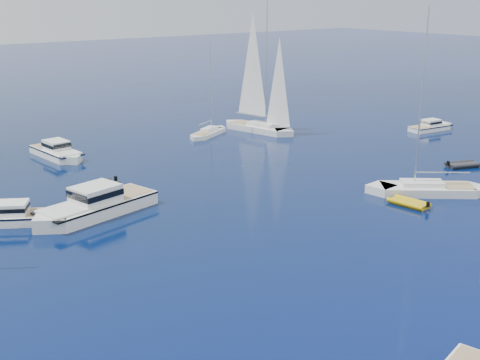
{
  "coord_description": "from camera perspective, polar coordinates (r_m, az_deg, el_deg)",
  "views": [
    {
      "loc": [
        -30.44,
        -16.46,
        16.98
      ],
      "look_at": [
        -0.47,
        22.3,
        2.2
      ],
      "focal_mm": 46.93,
      "sensor_mm": 36.0,
      "label": 1
    }
  ],
  "objects": [
    {
      "name": "motor_cruiser_centre",
      "position": [
        51.0,
        -13.09,
        -3.12
      ],
      "size": [
        12.07,
        5.94,
        3.04
      ],
      "primitive_type": null,
      "rotation": [
        0.0,
        0.0,
        1.79
      ],
      "color": "silver",
      "rests_on": "ground"
    },
    {
      "name": "sailboat_mid_r",
      "position": [
        57.27,
        16.59,
        -1.18
      ],
      "size": [
        10.54,
        9.39,
        16.52
      ],
      "primitive_type": null,
      "rotation": [
        0.0,
        0.0,
        0.88
      ],
      "color": "silver",
      "rests_on": "ground"
    },
    {
      "name": "motor_cruiser_horizon",
      "position": [
        69.62,
        -16.21,
        1.99
      ],
      "size": [
        3.47,
        9.1,
        2.34
      ],
      "primitive_type": null,
      "rotation": [
        0.0,
        0.0,
        3.23
      ],
      "color": "white",
      "rests_on": "ground"
    },
    {
      "name": "tender_grey_near",
      "position": [
        67.11,
        19.59,
        1.14
      ],
      "size": [
        3.98,
        3.06,
        0.95
      ],
      "primitive_type": null,
      "rotation": [
        0.0,
        0.0,
        4.35
      ],
      "color": "black",
      "rests_on": "ground"
    },
    {
      "name": "tender_grey_far",
      "position": [
        57.67,
        -12.69,
        -0.76
      ],
      "size": [
        4.09,
        2.74,
        0.95
      ],
      "primitive_type": null,
      "rotation": [
        0.0,
        0.0,
        1.76
      ],
      "color": "black",
      "rests_on": "ground"
    },
    {
      "name": "sailboat_centre",
      "position": [
        77.38,
        -2.89,
        4.09
      ],
      "size": [
        7.97,
        5.44,
        11.62
      ],
      "primitive_type": null,
      "rotation": [
        0.0,
        0.0,
        5.19
      ],
      "color": "white",
      "rests_on": "ground"
    },
    {
      "name": "motor_cruiser_far_l",
      "position": [
        51.12,
        -20.14,
        -3.69
      ],
      "size": [
        8.23,
        6.38,
        2.14
      ],
      "primitive_type": null,
      "rotation": [
        0.0,
        0.0,
        1.02
      ],
      "color": "white",
      "rests_on": "ground"
    },
    {
      "name": "sailboat_sails_r",
      "position": [
        79.68,
        1.69,
        4.47
      ],
      "size": [
        5.3,
        11.7,
        16.65
      ],
      "primitive_type": null,
      "rotation": [
        0.0,
        0.0,
        3.36
      ],
      "color": "silver",
      "rests_on": "ground"
    },
    {
      "name": "motor_cruiser_far_r",
      "position": [
        83.73,
        17.01,
        4.35
      ],
      "size": [
        7.18,
        2.99,
        1.83
      ],
      "primitive_type": null,
      "rotation": [
        0.0,
        0.0,
        4.59
      ],
      "color": "white",
      "rests_on": "ground"
    },
    {
      "name": "tender_yellow",
      "position": [
        53.69,
        15.07,
        -2.25
      ],
      "size": [
        2.29,
        3.65,
        0.95
      ],
      "primitive_type": null,
      "rotation": [
        0.0,
        0.0,
        0.11
      ],
      "color": "#C9A20B",
      "rests_on": "ground"
    }
  ]
}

